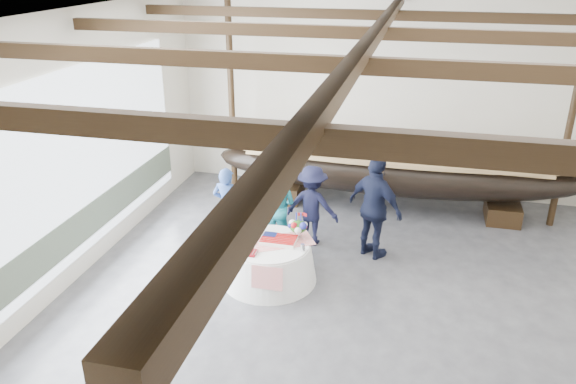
# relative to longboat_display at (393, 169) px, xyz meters

# --- Properties ---
(floor) EXTENTS (10.00, 12.00, 0.01)m
(floor) POSITION_rel_longboat_display_xyz_m (-0.14, -4.87, -0.95)
(floor) COLOR #3D3D42
(floor) RESTS_ON ground
(wall_back) EXTENTS (10.00, 0.02, 4.50)m
(wall_back) POSITION_rel_longboat_display_xyz_m (-0.14, 1.13, 1.30)
(wall_back) COLOR silver
(wall_back) RESTS_ON ground
(wall_left) EXTENTS (0.02, 12.00, 4.50)m
(wall_left) POSITION_rel_longboat_display_xyz_m (-5.14, -4.87, 1.30)
(wall_left) COLOR silver
(wall_left) RESTS_ON ground
(ceiling) EXTENTS (10.00, 12.00, 0.01)m
(ceiling) POSITION_rel_longboat_display_xyz_m (-0.14, -4.87, 3.55)
(ceiling) COLOR white
(ceiling) RESTS_ON wall_back
(pavilion_structure) EXTENTS (9.80, 11.76, 4.50)m
(pavilion_structure) POSITION_rel_longboat_display_xyz_m (-0.14, -4.04, 3.05)
(pavilion_structure) COLOR black
(pavilion_structure) RESTS_ON ground
(open_bay) EXTENTS (0.03, 7.00, 3.20)m
(open_bay) POSITION_rel_longboat_display_xyz_m (-5.09, -3.87, 0.88)
(open_bay) COLOR silver
(open_bay) RESTS_ON ground
(longboat_display) EXTENTS (7.94, 1.59, 1.49)m
(longboat_display) POSITION_rel_longboat_display_xyz_m (0.00, 0.00, 0.00)
(longboat_display) COLOR black
(longboat_display) RESTS_ON ground
(banquet_table) EXTENTS (1.66, 1.66, 0.72)m
(banquet_table) POSITION_rel_longboat_display_xyz_m (-1.84, -3.47, -0.59)
(banquet_table) COLOR white
(banquet_table) RESTS_ON ground
(tabletop_items) EXTENTS (1.61, 1.24, 0.40)m
(tabletop_items) POSITION_rel_longboat_display_xyz_m (-1.90, -3.29, -0.09)
(tabletop_items) COLOR red
(tabletop_items) RESTS_ON banquet_table
(guest_woman_blue) EXTENTS (0.60, 0.42, 1.58)m
(guest_woman_blue) POSITION_rel_longboat_display_xyz_m (-2.98, -2.37, -0.16)
(guest_woman_blue) COLOR navy
(guest_woman_blue) RESTS_ON ground
(guest_woman_teal) EXTENTS (0.86, 0.70, 1.64)m
(guest_woman_teal) POSITION_rel_longboat_display_xyz_m (-2.04, -2.17, -0.13)
(guest_woman_teal) COLOR teal
(guest_woman_teal) RESTS_ON ground
(guest_man_left) EXTENTS (1.10, 0.70, 1.61)m
(guest_man_left) POSITION_rel_longboat_display_xyz_m (-1.39, -1.97, -0.15)
(guest_man_left) COLOR black
(guest_man_left) RESTS_ON ground
(guest_man_right) EXTENTS (1.24, 1.05, 1.99)m
(guest_man_right) POSITION_rel_longboat_display_xyz_m (-0.17, -2.21, 0.05)
(guest_man_right) COLOR black
(guest_man_right) RESTS_ON ground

